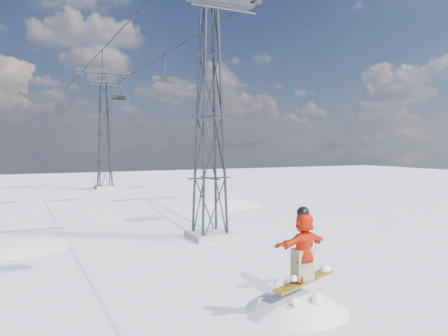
# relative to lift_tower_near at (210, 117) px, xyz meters

# --- Properties ---
(ground) EXTENTS (120.00, 120.00, 0.00)m
(ground) POSITION_rel_lift_tower_near_xyz_m (-0.80, -8.00, -5.47)
(ground) COLOR white
(ground) RESTS_ON ground
(lift_tower_near) EXTENTS (5.20, 1.80, 11.43)m
(lift_tower_near) POSITION_rel_lift_tower_near_xyz_m (0.00, 0.00, 0.00)
(lift_tower_near) COLOR #999999
(lift_tower_near) RESTS_ON ground
(lift_tower_far) EXTENTS (5.20, 1.80, 11.43)m
(lift_tower_far) POSITION_rel_lift_tower_near_xyz_m (0.00, 25.00, 0.00)
(lift_tower_far) COLOR #999999
(lift_tower_far) RESTS_ON ground
(haul_cables) EXTENTS (4.46, 51.00, 0.06)m
(haul_cables) POSITION_rel_lift_tower_near_xyz_m (0.00, 11.50, 5.38)
(haul_cables) COLOR black
(haul_cables) RESTS_ON ground
(lift_chair_mid) EXTENTS (1.92, 0.55, 2.38)m
(lift_chair_mid) POSITION_rel_lift_tower_near_xyz_m (2.20, 13.00, 3.48)
(lift_chair_mid) COLOR black
(lift_chair_mid) RESTS_ON ground
(lift_chair_far) EXTENTS (1.99, 0.57, 2.47)m
(lift_chair_far) POSITION_rel_lift_tower_near_xyz_m (-2.20, 13.49, 3.41)
(lift_chair_far) COLOR black
(lift_chair_far) RESTS_ON ground
(lift_chair_extra) EXTENTS (1.82, 0.52, 2.26)m
(lift_chair_extra) POSITION_rel_lift_tower_near_xyz_m (2.20, 27.70, 3.58)
(lift_chair_extra) COLOR black
(lift_chair_extra) RESTS_ON ground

